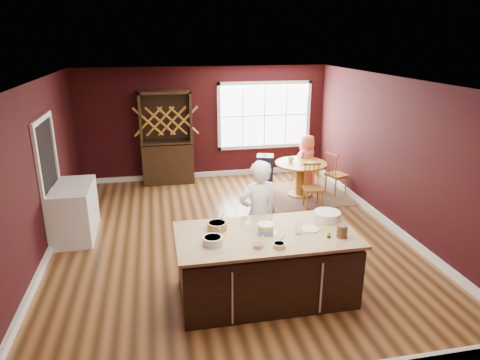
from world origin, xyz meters
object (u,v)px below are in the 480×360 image
baker (258,215)px  layer_cake (266,228)px  chair_north (302,162)px  washer (72,218)px  dining_table (301,172)px  toddler (264,158)px  seated_woman (307,161)px  hutch (167,138)px  kitchen_island (265,266)px  chair_south (313,187)px  dryer (78,204)px  high_chair (265,173)px  chair_east (337,173)px

baker → layer_cake: bearing=74.6°
chair_north → washer: chair_north is taller
dining_table → toddler: toddler is taller
seated_woman → hutch: size_ratio=0.57×
kitchen_island → toddler: 4.09m
hutch → toddler: bearing=-28.6°
washer → toddler: bearing=25.6°
kitchen_island → dining_table: size_ratio=2.09×
kitchen_island → toddler: toddler is taller
chair_south → baker: bearing=-123.6°
layer_cake → kitchen_island: bearing=-86.4°
kitchen_island → dryer: kitchen_island is taller
baker → hutch: bearing=-83.3°
dining_table → layer_cake: (-1.73, -3.58, 0.45)m
baker → chair_south: bearing=-137.6°
chair_south → chair_north: (0.33, 1.64, 0.04)m
baker → toddler: 3.29m
dining_table → dryer: 4.61m
hutch → high_chair: bearing=-28.9°
baker → toddler: (0.89, 3.16, -0.03)m
chair_east → dryer: chair_east is taller
chair_east → chair_north: chair_north is taller
baker → seated_woman: bearing=-129.2°
chair_east → dryer: size_ratio=1.06×
dining_table → chair_east: size_ratio=1.16×
layer_cake → hutch: 5.17m
dining_table → chair_north: bearing=68.8°
chair_east → toddler: (-1.57, 0.42, 0.32)m
chair_east → high_chair: size_ratio=1.08×
chair_north → toddler: (-1.08, -0.51, 0.31)m
high_chair → toddler: bearing=148.3°
chair_south → hutch: (-2.82, 2.26, 0.63)m
chair_east → high_chair: (-1.54, 0.39, -0.03)m
dryer → dining_table: bearing=10.3°
washer → dryer: (0.00, 0.64, -0.01)m
kitchen_island → hutch: 5.23m
seated_woman → hutch: 3.31m
kitchen_island → dining_table: (1.73, 3.60, 0.10)m
baker → chair_north: size_ratio=1.67×
seated_woman → high_chair: seated_woman is taller
dryer → washer: bearing=-90.0°
chair_north → toddler: bearing=14.1°
layer_cake → dryer: size_ratio=0.33×
kitchen_island → seated_woman: (2.03, 4.06, 0.19)m
baker → hutch: 4.46m
high_chair → toddler: 0.36m
kitchen_island → dining_table: kitchen_island is taller
dining_table → chair_east: chair_east is taller
dining_table → hutch: size_ratio=0.51×
toddler → washer: toddler is taller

